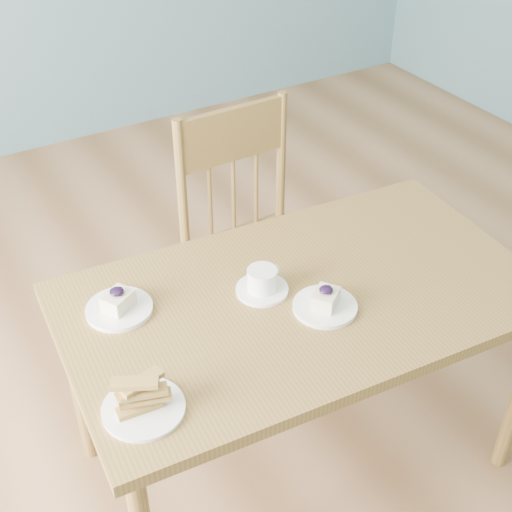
# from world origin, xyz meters

# --- Properties ---
(room) EXTENTS (5.01, 5.01, 2.71)m
(room) POSITION_xyz_m (0.00, 0.00, 1.35)
(room) COLOR #9C6D48
(room) RESTS_ON ground
(dining_table) EXTENTS (1.36, 0.84, 0.70)m
(dining_table) POSITION_xyz_m (-0.03, -0.10, 0.63)
(dining_table) COLOR olive
(dining_table) RESTS_ON ground
(dining_chair) EXTENTS (0.45, 0.43, 0.97)m
(dining_chair) POSITION_xyz_m (0.12, 0.41, 0.49)
(dining_chair) COLOR olive
(dining_chair) RESTS_ON ground
(cheesecake_plate_near) EXTENTS (0.17, 0.17, 0.07)m
(cheesecake_plate_near) POSITION_xyz_m (-0.01, -0.19, 0.72)
(cheesecake_plate_near) COLOR white
(cheesecake_plate_near) RESTS_ON dining_table
(cheesecake_plate_far) EXTENTS (0.18, 0.18, 0.08)m
(cheesecake_plate_far) POSITION_xyz_m (-0.49, 0.09, 0.72)
(cheesecake_plate_far) COLOR white
(cheesecake_plate_far) RESTS_ON dining_table
(coffee_cup) EXTENTS (0.15, 0.15, 0.07)m
(coffee_cup) POSITION_xyz_m (-0.12, -0.04, 0.73)
(coffee_cup) COLOR white
(coffee_cup) RESTS_ON dining_table
(biscotti_plate) EXTENTS (0.19, 0.19, 0.10)m
(biscotti_plate) POSITION_xyz_m (-0.57, -0.27, 0.73)
(biscotti_plate) COLOR white
(biscotti_plate) RESTS_ON dining_table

